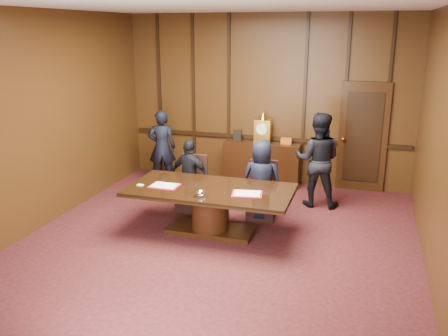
{
  "coord_description": "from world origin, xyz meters",
  "views": [
    {
      "loc": [
        2.08,
        -6.18,
        3.19
      ],
      "look_at": [
        -0.06,
        0.73,
        1.05
      ],
      "focal_mm": 38.0,
      "sensor_mm": 36.0,
      "label": 1
    }
  ],
  "objects_px": {
    "sideboard": "(262,161)",
    "signatory_right": "(261,180)",
    "witness_left": "(162,147)",
    "witness_right": "(318,160)",
    "signatory_left": "(190,176)",
    "conference_table": "(210,203)"
  },
  "relations": [
    {
      "from": "witness_left",
      "to": "signatory_right",
      "type": "bearing_deg",
      "value": 132.62
    },
    {
      "from": "signatory_left",
      "to": "signatory_right",
      "type": "bearing_deg",
      "value": -169.38
    },
    {
      "from": "signatory_left",
      "to": "witness_right",
      "type": "distance_m",
      "value": 2.35
    },
    {
      "from": "sideboard",
      "to": "witness_left",
      "type": "distance_m",
      "value": 2.13
    },
    {
      "from": "signatory_left",
      "to": "witness_right",
      "type": "height_order",
      "value": "witness_right"
    },
    {
      "from": "signatory_left",
      "to": "signatory_right",
      "type": "xyz_separation_m",
      "value": [
        1.3,
        0.0,
        0.04
      ]
    },
    {
      "from": "witness_left",
      "to": "sideboard",
      "type": "bearing_deg",
      "value": 177.34
    },
    {
      "from": "signatory_left",
      "to": "witness_right",
      "type": "relative_size",
      "value": 0.75
    },
    {
      "from": "conference_table",
      "to": "witness_left",
      "type": "relative_size",
      "value": 1.67
    },
    {
      "from": "sideboard",
      "to": "signatory_left",
      "type": "xyz_separation_m",
      "value": [
        -0.88,
        -1.93,
        0.17
      ]
    },
    {
      "from": "sideboard",
      "to": "signatory_right",
      "type": "relative_size",
      "value": 1.14
    },
    {
      "from": "sideboard",
      "to": "witness_right",
      "type": "height_order",
      "value": "witness_right"
    },
    {
      "from": "sideboard",
      "to": "witness_right",
      "type": "xyz_separation_m",
      "value": [
        1.25,
        -0.95,
        0.39
      ]
    },
    {
      "from": "conference_table",
      "to": "signatory_left",
      "type": "relative_size",
      "value": 1.99
    },
    {
      "from": "sideboard",
      "to": "signatory_right",
      "type": "bearing_deg",
      "value": -77.61
    },
    {
      "from": "signatory_right",
      "to": "witness_right",
      "type": "relative_size",
      "value": 0.8
    },
    {
      "from": "sideboard",
      "to": "signatory_left",
      "type": "distance_m",
      "value": 2.12
    },
    {
      "from": "conference_table",
      "to": "witness_right",
      "type": "height_order",
      "value": "witness_right"
    },
    {
      "from": "signatory_left",
      "to": "witness_left",
      "type": "bearing_deg",
      "value": -38.83
    },
    {
      "from": "conference_table",
      "to": "signatory_right",
      "type": "relative_size",
      "value": 1.86
    },
    {
      "from": "witness_left",
      "to": "witness_right",
      "type": "height_order",
      "value": "witness_right"
    },
    {
      "from": "conference_table",
      "to": "witness_right",
      "type": "relative_size",
      "value": 1.5
    }
  ]
}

